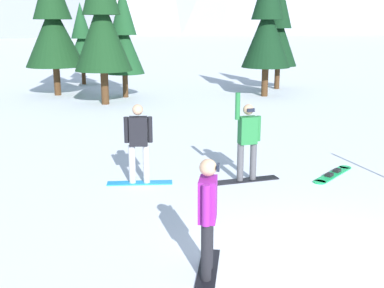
{
  "coord_description": "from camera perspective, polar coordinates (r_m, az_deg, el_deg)",
  "views": [
    {
      "loc": [
        -2.58,
        -5.75,
        3.53
      ],
      "look_at": [
        -1.64,
        4.06,
        1.0
      ],
      "focal_mm": 43.91,
      "sensor_mm": 36.0,
      "label": 1
    }
  ],
  "objects": [
    {
      "name": "ground_plane",
      "position": [
        7.22,
        16.9,
        -15.54
      ],
      "size": [
        800.0,
        800.0,
        0.0
      ],
      "primitive_type": "plane",
      "color": "silver"
    },
    {
      "name": "snowboarder_foreground",
      "position": [
        6.65,
        1.91,
        -8.66
      ],
      "size": [
        0.6,
        1.54,
        1.75
      ],
      "color": "black",
      "rests_on": "ground_plane"
    },
    {
      "name": "snowboarder_midground",
      "position": [
        10.52,
        -6.5,
        0.25
      ],
      "size": [
        1.49,
        0.32,
        1.82
      ],
      "color": "#1E8CD8",
      "rests_on": "ground_plane"
    },
    {
      "name": "snowboarder_background",
      "position": [
        10.71,
        6.75,
        0.53
      ],
      "size": [
        1.58,
        0.59,
        2.06
      ],
      "color": "black",
      "rests_on": "ground_plane"
    },
    {
      "name": "loose_snowboard_near_left",
      "position": [
        11.82,
        16.75,
        -3.51
      ],
      "size": [
        1.46,
        1.45,
        0.09
      ],
      "color": "#19B259",
      "rests_on": "ground_plane"
    },
    {
      "name": "pine_tree_young",
      "position": [
        26.62,
        10.54,
        13.35
      ],
      "size": [
        2.03,
        2.03,
        5.78
      ],
      "color": "#472D19",
      "rests_on": "ground_plane"
    },
    {
      "name": "pine_tree_broad",
      "position": [
        23.72,
        9.11,
        14.31
      ],
      "size": [
        2.39,
        2.39,
        6.54
      ],
      "color": "#472D19",
      "rests_on": "ground_plane"
    },
    {
      "name": "pine_tree_slender",
      "position": [
        21.38,
        -10.92,
        14.7
      ],
      "size": [
        2.54,
        2.54,
        6.86
      ],
      "color": "#472D19",
      "rests_on": "ground_plane"
    },
    {
      "name": "pine_tree_twin",
      "position": [
        28.93,
        -13.26,
        12.15
      ],
      "size": [
        1.83,
        1.83,
        4.74
      ],
      "color": "#472D19",
      "rests_on": "ground_plane"
    },
    {
      "name": "pine_tree_short",
      "position": [
        23.33,
        -8.3,
        12.66
      ],
      "size": [
        1.93,
        1.93,
        5.29
      ],
      "color": "#472D19",
      "rests_on": "ground_plane"
    },
    {
      "name": "pine_tree_leaning",
      "position": [
        24.75,
        -16.54,
        13.95
      ],
      "size": [
        2.9,
        2.9,
        6.57
      ],
      "color": "#472D19",
      "rests_on": "ground_plane"
    }
  ]
}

